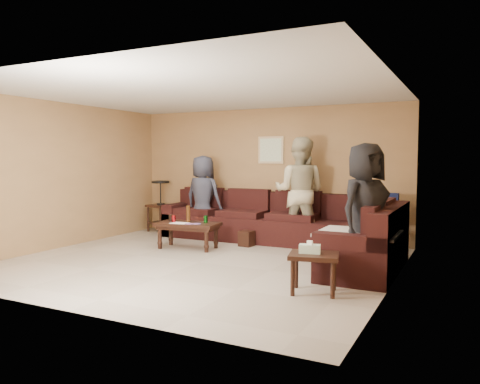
{
  "coord_description": "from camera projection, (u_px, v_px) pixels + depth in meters",
  "views": [
    {
      "loc": [
        3.6,
        -5.84,
        1.54
      ],
      "look_at": [
        0.25,
        0.85,
        1.0
      ],
      "focal_mm": 35.0,
      "sensor_mm": 36.0,
      "label": 1
    }
  ],
  "objects": [
    {
      "name": "room",
      "position": [
        199.0,
        150.0,
        6.81
      ],
      "size": [
        5.6,
        5.5,
        2.5
      ],
      "color": "#ABA091",
      "rests_on": "ground"
    },
    {
      "name": "sectional_sofa",
      "position": [
        287.0,
        230.0,
        7.89
      ],
      "size": [
        4.65,
        2.9,
        0.97
      ],
      "color": "black",
      "rests_on": "ground"
    },
    {
      "name": "coffee_table",
      "position": [
        188.0,
        226.0,
        7.98
      ],
      "size": [
        1.12,
        0.64,
        0.73
      ],
      "rotation": [
        0.0,
        0.0,
        0.11
      ],
      "color": "black",
      "rests_on": "ground"
    },
    {
      "name": "end_table_left",
      "position": [
        161.0,
        205.0,
        9.85
      ],
      "size": [
        0.55,
        0.55,
        1.07
      ],
      "rotation": [
        0.0,
        0.0,
        -0.19
      ],
      "color": "black",
      "rests_on": "ground"
    },
    {
      "name": "side_table_right",
      "position": [
        313.0,
        259.0,
        5.33
      ],
      "size": [
        0.64,
        0.56,
        0.6
      ],
      "rotation": [
        0.0,
        0.0,
        0.23
      ],
      "color": "black",
      "rests_on": "ground"
    },
    {
      "name": "waste_bin",
      "position": [
        247.0,
        239.0,
        8.2
      ],
      "size": [
        0.25,
        0.25,
        0.27
      ],
      "primitive_type": "cube",
      "rotation": [
        0.0,
        0.0,
        -0.12
      ],
      "color": "black",
      "rests_on": "ground"
    },
    {
      "name": "wall_art",
      "position": [
        271.0,
        150.0,
        8.97
      ],
      "size": [
        0.52,
        0.04,
        0.52
      ],
      "color": "tan",
      "rests_on": "ground"
    },
    {
      "name": "person_left",
      "position": [
        203.0,
        197.0,
        9.08
      ],
      "size": [
        0.81,
        0.56,
        1.59
      ],
      "primitive_type": "imported",
      "rotation": [
        0.0,
        0.0,
        3.08
      ],
      "color": "#2D303F",
      "rests_on": "ground"
    },
    {
      "name": "person_middle",
      "position": [
        300.0,
        192.0,
        8.24
      ],
      "size": [
        0.98,
        0.79,
        1.91
      ],
      "primitive_type": "imported",
      "rotation": [
        0.0,
        0.0,
        3.22
      ],
      "color": "tan",
      "rests_on": "ground"
    },
    {
      "name": "person_right",
      "position": [
        365.0,
        211.0,
        6.0
      ],
      "size": [
        0.86,
        1.0,
        1.74
      ],
      "primitive_type": "imported",
      "rotation": [
        0.0,
        0.0,
        1.14
      ],
      "color": "black",
      "rests_on": "ground"
    }
  ]
}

